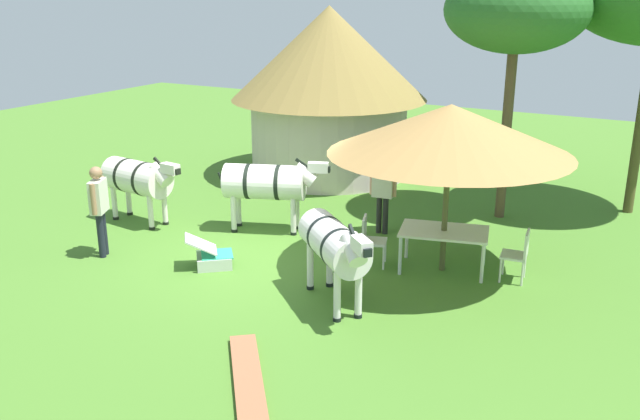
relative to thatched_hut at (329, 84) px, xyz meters
The scene contains 15 objects.
ground_plane 6.64m from the thatched_hut, 74.35° to the right, with size 36.00×36.00×0.00m, color #447327.
thatched_hut is the anchor object (origin of this frame).
shade_umbrella 6.83m from the thatched_hut, 44.90° to the right, with size 4.11×4.11×2.94m.
patio_dining_table 7.04m from the thatched_hut, 44.90° to the right, with size 1.69×1.26×0.74m.
patio_chair_near_hut 6.63m from the thatched_hut, 55.37° to the right, with size 0.54×0.55×0.90m.
patio_chair_east_end 7.92m from the thatched_hut, 37.35° to the right, with size 0.47×0.49×0.90m.
guest_beside_umbrella 4.99m from the thatched_hut, 48.90° to the right, with size 0.55×0.24×1.54m.
standing_watcher 7.39m from the thatched_hut, 97.23° to the right, with size 0.40×0.55×1.71m.
striped_lounge_chair 7.10m from the thatched_hut, 80.14° to the right, with size 0.96×0.93×0.59m.
zebra_nearest_camera 4.87m from the thatched_hut, 77.43° to the right, with size 2.19×1.23×1.55m.
zebra_by_umbrella 8.06m from the thatched_hut, 61.35° to the right, with size 1.84×1.69×1.54m.
zebra_toward_hut 5.83m from the thatched_hut, 106.56° to the right, with size 2.17×0.86×1.50m.
acacia_tree_behind_hut 5.49m from the thatched_hut, 15.58° to the right, with size 2.88×2.88×5.20m.
acacia_tree_far_lawn 4.91m from the thatched_hut, 24.59° to the left, with size 2.86×2.86×5.05m.
brick_patio_kerb 10.80m from the thatched_hut, 67.28° to the right, with size 2.80×0.36×0.08m, color #995C3D.
Camera 1 is at (6.65, -9.74, 4.77)m, focal length 38.49 mm.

